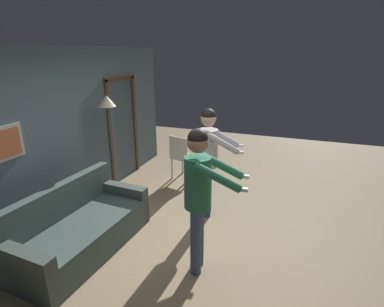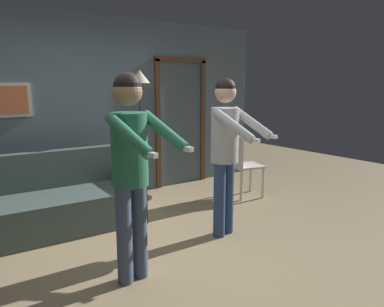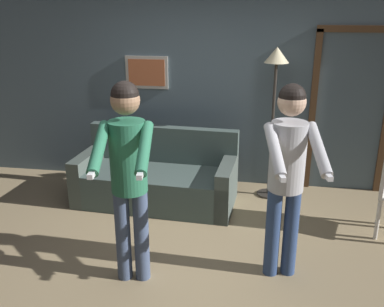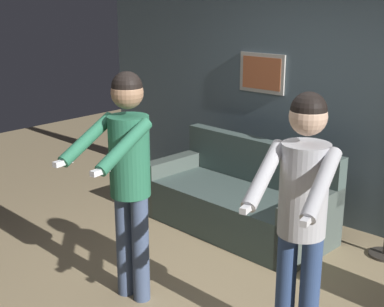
# 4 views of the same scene
# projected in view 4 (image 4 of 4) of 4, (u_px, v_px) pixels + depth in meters

# --- Properties ---
(ground_plane) EXTENTS (12.00, 12.00, 0.00)m
(ground_plane) POSITION_uv_depth(u_px,v_px,m) (192.00, 303.00, 4.10)
(ground_plane) COLOR #9D8762
(back_wall_assembly) EXTENTS (6.40, 0.10, 2.60)m
(back_wall_assembly) POSITION_uv_depth(u_px,v_px,m) (338.00, 98.00, 5.25)
(back_wall_assembly) COLOR #4C5D67
(back_wall_assembly) RESTS_ON ground_plane
(couch) EXTENTS (1.95, 0.97, 0.87)m
(couch) POSITION_uv_depth(u_px,v_px,m) (239.00, 202.00, 5.36)
(couch) COLOR #455651
(couch) RESTS_ON ground_plane
(person_standing_left) EXTENTS (0.49, 0.73, 1.76)m
(person_standing_left) POSITION_uv_depth(u_px,v_px,m) (128.00, 166.00, 3.88)
(person_standing_left) COLOR #425272
(person_standing_left) RESTS_ON ground_plane
(person_standing_right) EXTENTS (0.52, 0.71, 1.73)m
(person_standing_right) POSITION_uv_depth(u_px,v_px,m) (302.00, 202.00, 3.27)
(person_standing_right) COLOR navy
(person_standing_right) RESTS_ON ground_plane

